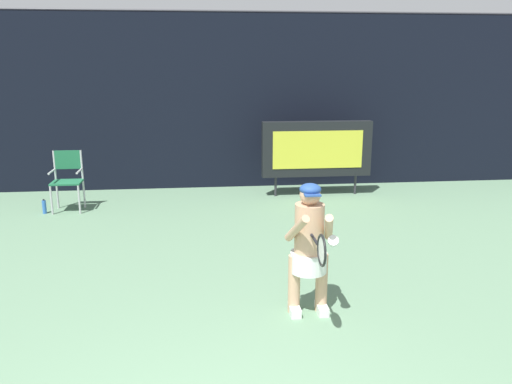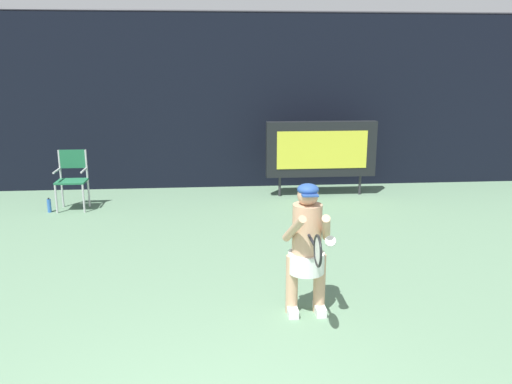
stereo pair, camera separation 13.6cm
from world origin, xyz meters
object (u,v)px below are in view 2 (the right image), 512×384
at_px(scoreboard, 321,149).
at_px(umpire_chair, 72,176).
at_px(tennis_player, 307,245).
at_px(tennis_racket, 317,250).
at_px(water_bottle, 49,206).

distance_m(scoreboard, umpire_chair, 4.77).
xyz_separation_m(scoreboard, umpire_chair, (-4.72, -0.59, -0.33)).
distance_m(scoreboard, tennis_player, 5.12).
bearing_deg(tennis_player, tennis_racket, -90.96).
height_order(umpire_chair, tennis_player, tennis_player).
relative_size(water_bottle, tennis_player, 0.19).
bearing_deg(water_bottle, tennis_player, -46.83).
xyz_separation_m(umpire_chair, water_bottle, (-0.39, -0.20, -0.50)).
distance_m(scoreboard, water_bottle, 5.24).
xyz_separation_m(umpire_chair, tennis_racket, (3.52, -4.95, 0.31)).
relative_size(water_bottle, tennis_racket, 0.44).
relative_size(scoreboard, tennis_player, 1.54).
bearing_deg(tennis_player, water_bottle, 133.17).
bearing_deg(umpire_chair, scoreboard, 7.11).
relative_size(umpire_chair, tennis_racket, 1.79).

